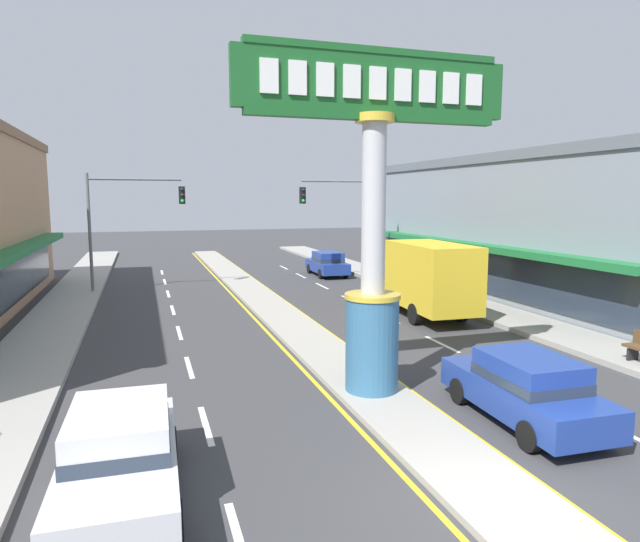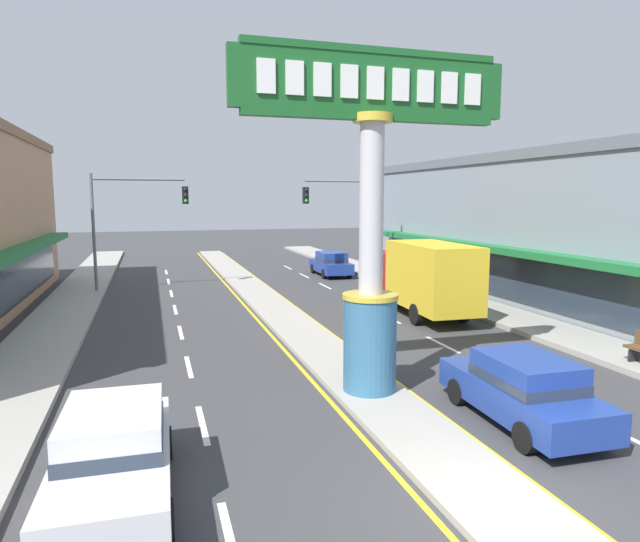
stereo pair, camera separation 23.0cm
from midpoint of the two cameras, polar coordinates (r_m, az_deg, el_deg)
The scene contains 13 objects.
ground_plane at distance 10.06m, azimuth 18.57°, elevation -22.29°, with size 160.00×160.00×0.00m, color #3A3A3D.
median_strip at distance 26.02m, azimuth -5.15°, elevation -3.29°, with size 1.82×52.00×0.14m, color #A39E93.
sidewalk_left at distance 23.78m, azimuth -25.30°, elevation -4.98°, with size 2.52×60.00×0.18m, color #9E9B93.
sidewalk_right at distance 27.38m, azimuth 14.04°, elevation -2.90°, with size 2.52×60.00×0.18m, color #9E9B93.
lane_markings at distance 24.73m, azimuth -4.50°, elevation -4.01°, with size 8.56×52.00×0.01m.
district_sign at distance 13.55m, azimuth 5.78°, elevation 3.91°, with size 6.85×1.39×8.29m.
storefront_right at distance 30.94m, azimuth 23.85°, elevation 4.24°, with size 10.86×24.43×7.02m.
traffic_light_left_side at distance 30.40m, azimuth -18.87°, elevation 5.82°, with size 4.86×0.46×6.20m.
traffic_light_right_side at distance 32.31m, azimuth 3.59°, elevation 6.28°, with size 4.86×0.46×6.20m.
sedan_near_right_lane at distance 13.23m, azimuth 20.67°, elevation -11.27°, with size 1.95×4.36×1.53m.
sedan_far_right_lane at distance 10.06m, azimuth -19.85°, elevation -17.32°, with size 1.93×4.35×1.53m.
box_truck_near_left_lane at distance 23.69m, azimuth 10.86°, elevation -0.48°, with size 2.50×6.99×3.12m.
sedan_mid_left_lane at distance 35.39m, azimuth 1.32°, elevation 0.79°, with size 1.93×4.35×1.53m.
Camera 2 is at (-5.15, -7.05, 4.94)m, focal length 31.05 mm.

